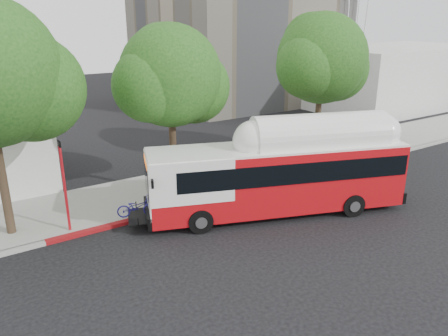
# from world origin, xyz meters

# --- Properties ---
(ground) EXTENTS (120.00, 120.00, 0.00)m
(ground) POSITION_xyz_m (0.00, 0.00, 0.00)
(ground) COLOR black
(ground) RESTS_ON ground
(sidewalk) EXTENTS (60.00, 5.00, 0.15)m
(sidewalk) POSITION_xyz_m (0.00, 6.50, 0.07)
(sidewalk) COLOR gray
(sidewalk) RESTS_ON ground
(curb_strip) EXTENTS (60.00, 0.30, 0.15)m
(curb_strip) POSITION_xyz_m (0.00, 3.90, 0.07)
(curb_strip) COLOR gray
(curb_strip) RESTS_ON ground
(red_curb_segment) EXTENTS (10.00, 0.32, 0.16)m
(red_curb_segment) POSITION_xyz_m (-3.00, 3.90, 0.08)
(red_curb_segment) COLOR maroon
(red_curb_segment) RESTS_ON ground
(street_tree_mid) EXTENTS (5.75, 5.00, 8.62)m
(street_tree_mid) POSITION_xyz_m (-0.59, 6.06, 5.91)
(street_tree_mid) COLOR #2D2116
(street_tree_mid) RESTS_ON ground
(street_tree_right) EXTENTS (6.21, 5.40, 9.18)m
(street_tree_right) POSITION_xyz_m (9.44, 5.86, 6.26)
(street_tree_right) COLOR #2D2116
(street_tree_right) RESTS_ON ground
(horizon_block) EXTENTS (20.00, 12.00, 6.00)m
(horizon_block) POSITION_xyz_m (30.00, 16.00, 3.00)
(horizon_block) COLOR silver
(horizon_block) RESTS_ON ground
(transit_bus) EXTENTS (12.74, 6.41, 3.77)m
(transit_bus) POSITION_xyz_m (1.94, 1.09, 1.76)
(transit_bus) COLOR #B60C12
(transit_bus) RESTS_ON ground
(signal_pole) EXTENTS (0.12, 0.39, 4.10)m
(signal_pole) POSITION_xyz_m (-6.87, 4.37, 2.10)
(signal_pole) COLOR red
(signal_pole) RESTS_ON ground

